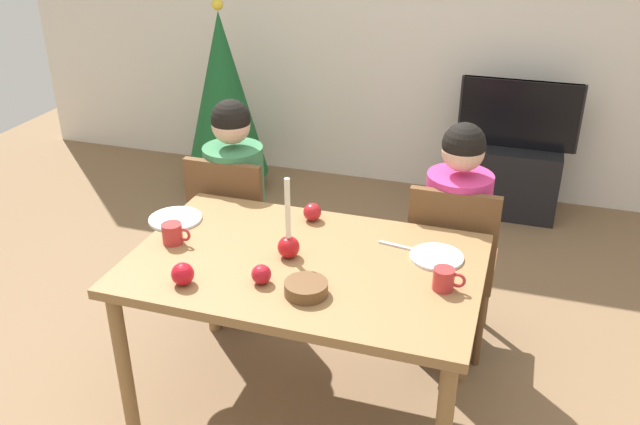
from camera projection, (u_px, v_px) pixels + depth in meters
name	position (u px, v px, depth m)	size (l,w,h in m)	color
ground_plane	(306.00, 404.00, 3.02)	(7.68, 7.68, 0.00)	brown
back_wall	(426.00, 10.00, 4.65)	(6.40, 0.10, 2.60)	silver
dining_table	(305.00, 278.00, 2.72)	(1.40, 0.90, 0.75)	olive
chair_left	(234.00, 225.00, 3.47)	(0.40, 0.40, 0.90)	brown
chair_right	(452.00, 259.00, 3.17)	(0.40, 0.40, 0.90)	brown
person_left_child	(236.00, 212.00, 3.47)	(0.30, 0.30, 1.17)	#33384C
person_right_child	(454.00, 245.00, 3.17)	(0.30, 0.30, 1.17)	#33384C
tv_stand	(510.00, 179.00, 4.68)	(0.64, 0.40, 0.48)	black
tv	(519.00, 114.00, 4.47)	(0.79, 0.05, 0.46)	black
christmas_tree	(223.00, 95.00, 4.79)	(0.60, 0.60, 1.40)	brown
candle_centerpiece	(288.00, 242.00, 2.68)	(0.09, 0.09, 0.34)	red
plate_left	(175.00, 219.00, 3.00)	(0.24, 0.24, 0.01)	silver
plate_right	(437.00, 257.00, 2.70)	(0.22, 0.22, 0.01)	silver
mug_left	(173.00, 234.00, 2.80)	(0.13, 0.08, 0.09)	#B72D2D
mug_right	(445.00, 279.00, 2.48)	(0.12, 0.08, 0.09)	#B72D2D
fork_right	(399.00, 246.00, 2.78)	(0.18, 0.01, 0.01)	silver
bowl_walnuts	(306.00, 288.00, 2.46)	(0.16, 0.16, 0.05)	brown
apple_near_candle	(183.00, 274.00, 2.51)	(0.09, 0.09, 0.09)	red
apple_by_left_plate	(312.00, 212.00, 2.98)	(0.08, 0.08, 0.08)	#AC1A20
apple_by_right_mug	(261.00, 274.00, 2.52)	(0.08, 0.08, 0.08)	#B01521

